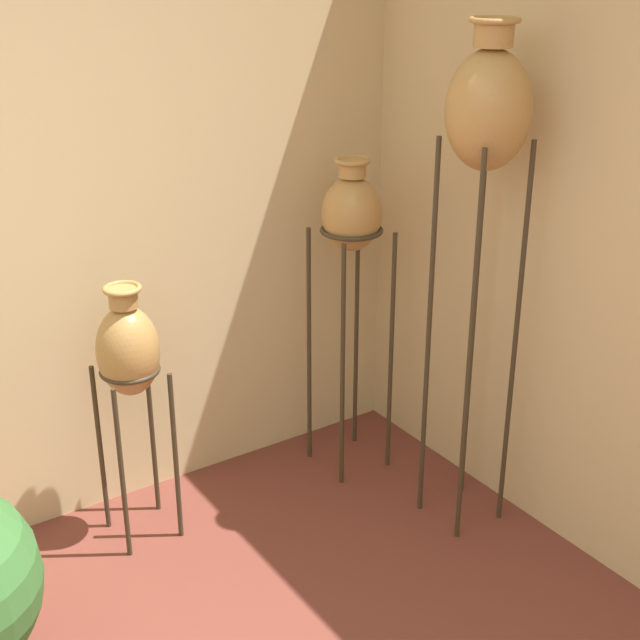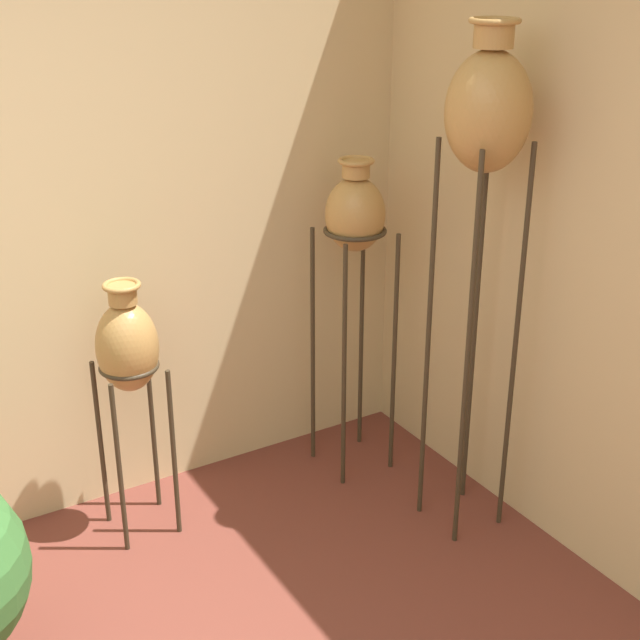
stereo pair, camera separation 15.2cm
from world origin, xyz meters
TOP-DOWN VIEW (x-y plane):
  - vase_stand_tall at (1.89, 1.21)m, footprint 0.31×0.31m
  - vase_stand_medium at (1.74, 1.81)m, footprint 0.28×0.28m
  - vase_stand_short at (0.72, 1.84)m, footprint 0.24×0.24m

SIDE VIEW (x-z plane):
  - vase_stand_short at x=0.72m, z-range 0.27..1.35m
  - vase_stand_medium at x=1.74m, z-range 0.44..1.88m
  - vase_stand_tall at x=1.89m, z-range 0.65..2.67m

